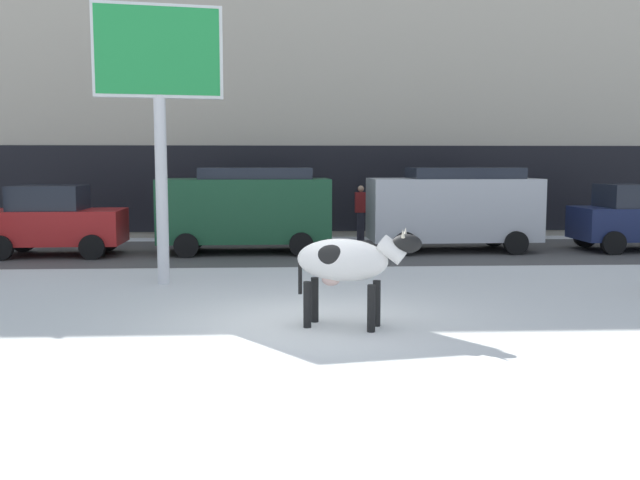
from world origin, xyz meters
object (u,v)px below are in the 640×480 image
Objects in this scene: cow_holstein at (346,262)px; pedestrian_near_billboard at (527,212)px; billboard at (159,69)px; pedestrian_by_cars at (361,212)px; car_silver_van at (453,207)px; car_darkgreen_van at (246,207)px; car_navy_hatchback at (638,218)px; car_red_hatchback at (54,221)px.

pedestrian_near_billboard is (6.87, 11.78, -0.12)m from cow_holstein.
billboard is (-3.38, 3.97, 3.31)m from cow_holstein.
cow_holstein is 1.11× the size of pedestrian_by_cars.
car_silver_van reaches higher than cow_holstein.
pedestrian_by_cars is (1.51, 11.78, -0.12)m from cow_holstein.
pedestrian_by_cars is (3.47, 2.90, -0.36)m from car_darkgreen_van.
car_navy_hatchback is at bearing 44.34° from cow_holstein.
cow_holstein is 0.35× the size of billboard.
billboard is 5.96m from car_darkgreen_van.
pedestrian_near_billboard is (13.87, 3.28, -0.05)m from car_red_hatchback.
car_darkgreen_van is 2.68× the size of pedestrian_by_cars.
car_red_hatchback is at bearing -158.89° from pedestrian_by_cars.
car_silver_van is at bearing -51.25° from pedestrian_by_cars.
car_darkgreen_van reaches higher than cow_holstein.
car_red_hatchback is 2.04× the size of pedestrian_by_cars.
car_darkgreen_van is (-1.96, 8.88, 0.24)m from cow_holstein.
pedestrian_near_billboard is (8.83, 2.90, -0.36)m from car_darkgreen_van.
car_red_hatchback is 1.00× the size of car_navy_hatchback.
cow_holstein is 0.41× the size of car_darkgreen_van.
car_darkgreen_van is 1.31× the size of car_navy_hatchback.
car_darkgreen_van is at bearing 179.33° from car_navy_hatchback.
car_silver_van is (10.78, 0.45, 0.32)m from car_red_hatchback.
pedestrian_by_cars is at bearing 39.89° from car_darkgreen_van.
cow_holstein is 0.41× the size of car_silver_van.
billboard is 1.57× the size of car_red_hatchback.
billboard is 13.66m from car_navy_hatchback.
car_navy_hatchback is 2.04× the size of pedestrian_by_cars.
car_silver_van reaches higher than pedestrian_by_cars.
pedestrian_near_billboard is at bearing 37.27° from billboard.
car_red_hatchback is 5.06m from car_darkgreen_van.
pedestrian_near_billboard is at bearing 59.74° from cow_holstein.
cow_holstein is 9.71m from car_silver_van.
pedestrian_by_cars is (-7.45, 3.02, -0.05)m from car_navy_hatchback.
car_navy_hatchback is (5.17, -0.19, -0.32)m from car_silver_van.
billboard reaches higher than car_darkgreen_van.
car_darkgreen_van is at bearing -140.11° from pedestrian_by_cars.
cow_holstein is 13.64m from pedestrian_near_billboard.
car_red_hatchback is 2.04× the size of pedestrian_near_billboard.
car_red_hatchback is at bearing -175.63° from car_darkgreen_van.
car_darkgreen_van is at bearing 4.37° from car_red_hatchback.
cow_holstein is at bearing -50.54° from car_red_hatchback.
car_red_hatchback is 14.25m from pedestrian_near_billboard.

